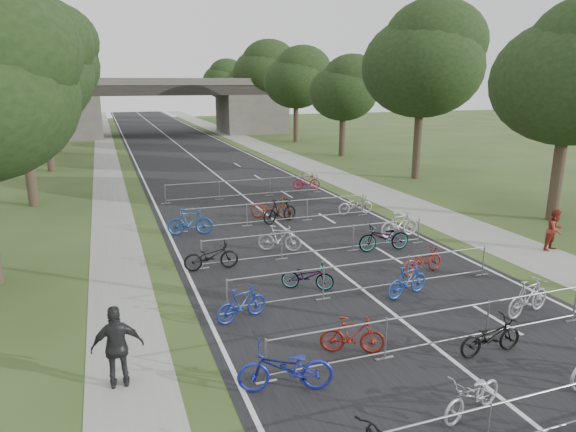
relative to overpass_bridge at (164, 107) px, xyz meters
The scene contains 44 objects.
road 15.41m from the overpass_bridge, 90.00° to the right, with size 11.00×140.00×0.01m, color black.
sidewalk_right 17.36m from the overpass_bridge, 61.93° to the right, with size 3.00×140.00×0.01m, color gray.
sidewalk_left 17.14m from the overpass_bridge, 116.57° to the right, with size 2.00×140.00×0.01m, color gray.
lane_markings 15.41m from the overpass_bridge, 90.00° to the right, with size 0.12×140.00×0.00m, color silver.
overpass_bridge is the anchor object (origin of this frame).
tree_right_0 50.91m from the overpass_bridge, 75.05° to the right, with size 7.17×7.17×10.93m.
tree_left_1 38.97m from the overpass_bridge, 107.08° to the right, with size 7.56×7.56×11.53m.
tree_right_1 39.56m from the overpass_bridge, 70.53° to the right, with size 8.18×8.18×12.47m.
tree_left_2 27.92m from the overpass_bridge, 114.44° to the right, with size 8.40×8.40×12.81m.
tree_right_2 28.39m from the overpass_bridge, 62.40° to the right, with size 6.16×6.16×9.39m.
tree_left_3 17.59m from the overpass_bridge, 131.07° to the right, with size 6.72×6.72×10.25m.
tree_right_3 18.82m from the overpass_bridge, 44.93° to the right, with size 7.17×7.17×10.93m.
tree_left_4 12.05m from the overpass_bridge, behind, with size 7.56×7.56×11.53m.
tree_right_4 13.86m from the overpass_bridge, ahead, with size 8.18×8.18×12.47m.
tree_left_5 16.44m from the overpass_bridge, 136.20° to the left, with size 8.40×8.40×12.81m.
tree_right_5 17.23m from the overpass_bridge, 39.82° to the left, with size 6.16×6.16×9.39m.
tree_left_6 25.77m from the overpass_bridge, 116.43° to the left, with size 6.72×6.72×10.25m.
tree_right_6 26.62m from the overpass_bridge, 60.25° to the left, with size 7.17×7.17×10.93m.
barrier_row_1 61.47m from the overpass_bridge, 90.00° to the right, with size 9.70×0.08×1.10m.
barrier_row_2 57.88m from the overpass_bridge, 90.00° to the right, with size 9.70×0.08×1.10m.
barrier_row_3 54.08m from the overpass_bridge, 90.00° to the right, with size 9.70×0.08×1.10m.
barrier_row_4 50.09m from the overpass_bridge, 90.00° to the right, with size 9.70×0.08×1.10m.
barrier_row_5 45.10m from the overpass_bridge, 90.00° to the right, with size 9.70×0.08×1.10m.
barrier_row_6 39.11m from the overpass_bridge, 90.00° to the right, with size 9.70×0.08×1.10m.
bike_5 60.44m from the overpass_bridge, 90.94° to the right, with size 0.61×1.75×0.92m, color #A6A6AD.
bike_8 58.49m from the overpass_bridge, 94.22° to the right, with size 0.74×2.13×1.12m, color navy.
bike_9 57.40m from the overpass_bridge, 92.17° to the right, with size 0.46×1.64×0.98m, color maroon.
bike_10 58.57m from the overpass_bridge, 88.96° to the right, with size 0.63×1.81×0.95m, color black.
bike_11 57.24m from the overpass_bridge, 86.36° to the right, with size 0.52×1.85×1.11m, color #9A9BA1.
bike_12 54.78m from the overpass_bridge, 94.51° to the right, with size 0.47×1.66×1.00m, color navy.
bike_13 53.19m from the overpass_bridge, 91.83° to the right, with size 0.60×1.73×0.91m, color #94979C.
bike_14 54.76m from the overpass_bridge, 88.86° to the right, with size 0.49×1.72×1.03m, color #1B4297.
bike_15 53.26m from the overpass_bridge, 87.09° to the right, with size 0.63×1.80×0.94m, color maroon.
bike_16 50.47m from the overpass_bridge, 94.90° to the right, with size 0.69×1.98×1.04m, color black.
bike_17 49.18m from the overpass_bridge, 91.52° to the right, with size 0.50×1.78×1.07m, color #9B9BA2.
bike_18 50.60m from the overpass_bridge, 86.94° to the right, with size 0.74×2.12×1.12m, color #94979C.
bike_19 49.25m from the overpass_bridge, 84.98° to the right, with size 0.54×1.90×1.14m, color #A5A5AD.
bike_20 45.83m from the overpass_bridge, 95.39° to the right, with size 0.57×2.01×1.21m, color navy.
bike_21 44.12m from the overpass_bridge, 90.01° to the right, with size 0.72×2.07×1.09m, color maroon.
bike_22 45.04m from the overpass_bridge, 89.83° to the right, with size 0.55×1.94×1.17m, color black.
bike_23 45.06m from the overpass_bridge, 84.51° to the right, with size 0.66×1.90×1.00m, color #94939A.
bike_27 38.38m from the overpass_bridge, 83.55° to the right, with size 0.48×1.71×1.03m, color maroon.
pedestrian_b 53.56m from the overpass_bridge, 80.10° to the right, with size 0.83×0.64×1.70m, color maroon.
pedestrian_c 57.38m from the overpass_bridge, 97.74° to the right, with size 1.13×0.47×1.93m, color black.
Camera 1 is at (-7.64, -2.69, 6.65)m, focal length 32.00 mm.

